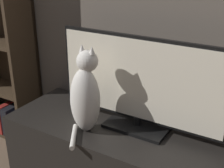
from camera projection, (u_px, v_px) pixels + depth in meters
The scene contains 4 objects.
tv_stand at pixel (114, 158), 2.01m from camera, with size 1.37×0.56×0.47m.
tv at pixel (139, 84), 1.80m from camera, with size 1.04×0.23×0.57m.
cat at pixel (86, 96), 1.80m from camera, with size 0.19×0.32×0.52m.
bookshelf at pixel (2, 57), 2.54m from camera, with size 0.61×0.28×1.62m.
Camera 1 is at (0.84, -0.53, 1.46)m, focal length 50.00 mm.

